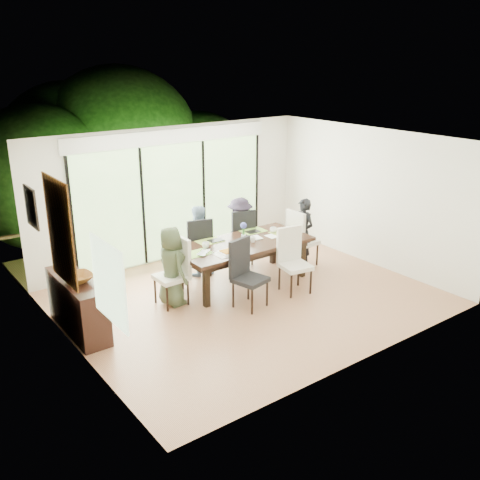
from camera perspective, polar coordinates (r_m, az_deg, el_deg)
floor at (r=9.31m, az=0.92°, el=-6.26°), size 6.00×5.00×0.01m
ceiling at (r=8.50m, az=1.02°, el=10.46°), size 6.00×5.00×0.01m
wall_back at (r=10.83m, az=-7.17°, el=4.91°), size 6.00×0.02×2.70m
wall_front at (r=7.11m, az=13.41°, el=-3.20°), size 6.00×0.02×2.70m
wall_left at (r=7.47m, az=-17.69°, el=-2.49°), size 0.02×5.00×2.70m
wall_right at (r=10.84m, az=13.73°, el=4.52°), size 0.02×5.00×2.70m
glass_doors at (r=10.84m, az=-7.03°, el=4.10°), size 4.20×0.02×2.30m
blinds_header at (r=10.57m, az=-7.29°, el=10.90°), size 4.40×0.06×0.28m
mullion_a at (r=10.01m, az=-17.48°, el=2.06°), size 0.05×0.04×2.30m
mullion_b at (r=10.52m, az=-10.31°, el=3.46°), size 0.05×0.04×2.30m
mullion_c at (r=11.18m, az=-3.89°, el=4.66°), size 0.05×0.04×2.30m
mullion_d at (r=11.97m, az=1.77°, el=5.67°), size 0.05×0.04×2.30m
side_window at (r=6.38m, az=-13.83°, el=-4.42°), size 0.02×0.90×1.00m
deck at (r=11.99m, az=-9.01°, el=-0.77°), size 6.00×1.80×0.10m
rail_top at (r=12.49m, az=-10.88°, el=2.83°), size 6.00×0.08×0.06m
foliage_left at (r=12.58m, az=-20.58°, el=6.24°), size 3.20×3.20×3.20m
foliage_mid at (r=13.81m, az=-12.67°, el=9.58°), size 4.00×4.00×4.00m
foliage_right at (r=14.04m, az=-4.39°, el=7.89°), size 2.80×2.80×2.80m
foliage_far at (r=14.12m, az=-17.54°, el=8.62°), size 3.60×3.60×3.60m
table_top at (r=9.64m, az=0.31°, el=-0.42°), size 2.53×1.16×0.06m
table_apron at (r=9.68m, az=0.31°, el=-0.95°), size 2.32×0.95×0.11m
table_leg_fl at (r=8.89m, az=-3.62°, el=-4.96°), size 0.09×0.09×0.73m
table_leg_fr at (r=10.13m, az=6.67°, el=-1.96°), size 0.09×0.09×0.73m
table_leg_bl at (r=9.57m, az=-6.44°, el=-3.25°), size 0.09×0.09×0.73m
table_leg_br at (r=10.73m, az=3.54°, el=-0.64°), size 0.09×0.09×0.73m
chair_left_end at (r=8.95m, az=-7.41°, el=-3.42°), size 0.49×0.49×1.16m
chair_right_end at (r=10.62m, az=6.79°, el=0.29°), size 0.50×0.50×1.16m
chair_far_left at (r=10.13m, az=-4.62°, el=-0.59°), size 0.60×0.60×1.16m
chair_far_right at (r=10.66m, az=-0.07°, el=0.49°), size 0.60×0.60×1.16m
chair_near_left at (r=8.78m, az=1.11°, el=-3.70°), size 0.58×0.58×1.16m
chair_near_right at (r=9.38m, az=5.95°, el=-2.27°), size 0.56×0.56×1.16m
person_left_end at (r=8.92m, az=-7.33°, el=-2.80°), size 0.42×0.65×1.36m
person_right_end at (r=10.58m, az=6.74°, el=0.78°), size 0.41×0.64×1.36m
person_far_left at (r=10.08m, az=-4.57°, el=-0.08°), size 0.65×0.43×1.36m
person_far_right at (r=10.61m, az=-0.01°, el=0.98°), size 0.68×0.48×1.36m
placemat_left at (r=9.13m, az=-4.47°, el=-1.40°), size 0.46×0.34×0.01m
placemat_right at (r=10.20m, az=4.58°, el=0.83°), size 0.46×0.34×0.01m
placemat_far_l at (r=9.70m, az=-3.24°, el=-0.12°), size 0.46×0.34×0.01m
placemat_far_r at (r=10.25m, az=1.43°, el=0.98°), size 0.46×0.34×0.01m
placemat_paper at (r=9.10m, az=-1.33°, el=-1.41°), size 0.46×0.34×0.01m
tablet_far_l at (r=9.71m, az=-2.58°, el=-0.03°), size 0.27×0.19×0.01m
tablet_far_r at (r=10.18m, az=1.38°, el=0.90°), size 0.25×0.18×0.01m
papers at (r=10.01m, az=3.69°, el=0.49°), size 0.32×0.23×0.00m
platter_base at (r=9.09m, az=-1.33°, el=-1.32°), size 0.27×0.27×0.03m
platter_snacks at (r=9.09m, az=-1.33°, el=-1.21°), size 0.21×0.21×0.01m
vase at (r=9.68m, az=0.37°, el=0.25°), size 0.08×0.08×0.13m
hyacinth_stems at (r=9.64m, az=0.37°, el=0.96°), size 0.04×0.04×0.17m
hyacinth_blooms at (r=9.61m, az=0.37°, el=1.56°), size 0.12×0.12×0.12m
laptop at (r=9.10m, az=-3.60°, el=-1.39°), size 0.41×0.39×0.03m
cup_a at (r=9.36m, az=-3.67°, el=-0.55°), size 0.17×0.17×0.10m
cup_b at (r=9.63m, az=1.38°, el=0.05°), size 0.15×0.15×0.10m
cup_c at (r=10.16m, az=3.58°, el=1.07°), size 0.18×0.18×0.10m
book at (r=9.81m, az=1.30°, el=0.18°), size 0.21×0.26×0.02m
sideboard at (r=8.45m, az=-16.90°, el=-6.69°), size 0.42×1.51×0.85m
bowl at (r=8.17m, az=-16.98°, el=-3.91°), size 0.45×0.45×0.11m
candlestick_base at (r=8.59m, az=-18.01°, el=-3.16°), size 0.09×0.09×0.04m
candlestick_shaft at (r=8.39m, az=-18.42°, el=0.60°), size 0.02×0.02×1.18m
candlestick_pan at (r=8.23m, az=-18.84°, el=4.46°), size 0.09×0.09×0.03m
candle at (r=8.22m, az=-18.88°, el=4.84°), size 0.03×0.03×0.09m
tapestry at (r=7.73m, az=-18.67°, el=0.88°), size 0.02×1.00×1.50m
art_frame at (r=8.92m, az=-21.40°, el=3.27°), size 0.03×0.55×0.65m
art_canvas at (r=8.93m, az=-21.27°, el=3.30°), size 0.01×0.45×0.55m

